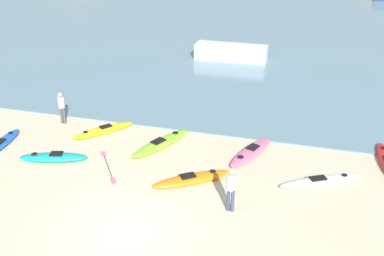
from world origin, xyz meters
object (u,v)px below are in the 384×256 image
Objects in this scene: moored_boat_1 at (231,52)px; kayak_on_sand_5 at (103,130)px; kayak_on_sand_1 at (322,181)px; kayak_on_sand_6 at (251,152)px; kayak_on_sand_3 at (192,179)px; kayak_on_sand_2 at (2,143)px; kayak_on_sand_4 at (53,157)px; person_near_waterline at (62,106)px; loose_paddle at (108,167)px; kayak_on_sand_0 at (161,143)px; person_near_foreground at (231,187)px.

kayak_on_sand_5 is at bearing -104.77° from moored_boat_1.
kayak_on_sand_1 is 3.40m from kayak_on_sand_6.
kayak_on_sand_6 is at bearing -75.06° from moored_boat_1.
kayak_on_sand_6 is 14.05m from moored_boat_1.
kayak_on_sand_6 is (1.87, 2.83, -0.00)m from kayak_on_sand_3.
kayak_on_sand_5 is 0.85× the size of kayak_on_sand_6.
kayak_on_sand_6 is (11.01, 2.16, 0.02)m from kayak_on_sand_2.
kayak_on_sand_4 is at bearing 179.65° from kayak_on_sand_3.
kayak_on_sand_3 is 1.08× the size of kayak_on_sand_5.
kayak_on_sand_4 is 3.91m from person_near_waterline.
moored_boat_1 reaches higher than loose_paddle.
kayak_on_sand_4 is at bearing -148.04° from kayak_on_sand_0.
person_near_foreground is (3.97, -3.94, 0.82)m from kayak_on_sand_0.
kayak_on_sand_2 is 1.03× the size of kayak_on_sand_5.
kayak_on_sand_3 is 3.39m from kayak_on_sand_6.
kayak_on_sand_1 is 1.16× the size of kayak_on_sand_2.
kayak_on_sand_4 is at bearing -104.96° from moored_boat_1.
kayak_on_sand_3 is at bearing 141.77° from person_near_foreground.
kayak_on_sand_0 is at bearing 31.96° from kayak_on_sand_4.
kayak_on_sand_4 is (3.02, -0.63, 0.04)m from kayak_on_sand_2.
person_near_waterline is at bearing 114.15° from kayak_on_sand_4.
kayak_on_sand_2 is at bearing -148.56° from kayak_on_sand_5.
kayak_on_sand_0 is 1.19× the size of kayak_on_sand_4.
person_near_waterline is (-5.53, 1.02, 0.78)m from kayak_on_sand_0.
kayak_on_sand_2 is (-6.98, -1.85, -0.04)m from kayak_on_sand_0.
person_near_waterline is (-1.57, 3.49, 0.78)m from kayak_on_sand_4.
kayak_on_sand_4 reaches higher than loose_paddle.
kayak_on_sand_5 is 2.59m from person_near_waterline.
person_near_waterline reaches higher than kayak_on_sand_4.
kayak_on_sand_4 is at bearing -176.71° from loose_paddle.
kayak_on_sand_1 is 1.13× the size of kayak_on_sand_4.
moored_boat_1 is at bearing 83.25° from loose_paddle.
loose_paddle is (-1.92, -16.22, -0.59)m from moored_boat_1.
kayak_on_sand_0 reaches higher than loose_paddle.
kayak_on_sand_4 is 1.06× the size of kayak_on_sand_5.
kayak_on_sand_1 is at bearing 41.24° from person_near_foreground.
kayak_on_sand_3 is 0.92× the size of kayak_on_sand_6.
kayak_on_sand_1 is at bearing 7.27° from loose_paddle.
kayak_on_sand_6 reaches higher than kayak_on_sand_1.
kayak_on_sand_0 is 7.22m from kayak_on_sand_2.
kayak_on_sand_6 is at bearing 25.55° from loose_paddle.
kayak_on_sand_6 is at bearing 56.51° from kayak_on_sand_3.
kayak_on_sand_0 is 3.31m from kayak_on_sand_3.
kayak_on_sand_4 is 16.94m from moored_boat_1.
person_near_foreground is at bearing -138.76° from kayak_on_sand_1.
kayak_on_sand_0 reaches higher than kayak_on_sand_6.
kayak_on_sand_3 is at bearing -2.79° from loose_paddle.
kayak_on_sand_4 is 1.73× the size of person_near_foreground.
kayak_on_sand_3 is at bearing -83.91° from moored_boat_1.
moored_boat_1 is (3.53, 13.37, 0.45)m from kayak_on_sand_5.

